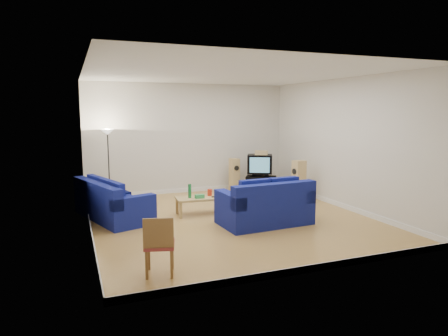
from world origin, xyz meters
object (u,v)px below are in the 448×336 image
object	(u,v)px
sofa_loveseat	(266,208)
television	(260,164)
sofa_three_seat	(111,205)
coffee_table	(201,199)
tv_stand	(261,185)

from	to	relation	value
sofa_loveseat	television	bearing A→B (deg)	62.67
sofa_loveseat	television	world-z (taller)	television
sofa_three_seat	coffee_table	world-z (taller)	sofa_three_seat
sofa_three_seat	tv_stand	distance (m)	4.54
sofa_loveseat	coffee_table	distance (m)	1.67
coffee_table	tv_stand	size ratio (longest dim) A/B	1.38
tv_stand	television	xyz separation A→B (m)	(-0.04, 0.03, 0.62)
sofa_three_seat	tv_stand	size ratio (longest dim) A/B	2.84
sofa_three_seat	television	xyz separation A→B (m)	(4.34, 1.27, 0.56)
tv_stand	television	world-z (taller)	television
coffee_table	television	world-z (taller)	television
coffee_table	television	bearing A→B (deg)	35.05
sofa_loveseat	tv_stand	world-z (taller)	sofa_loveseat
coffee_table	television	size ratio (longest dim) A/B	1.36
sofa_three_seat	sofa_loveseat	distance (m)	3.47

